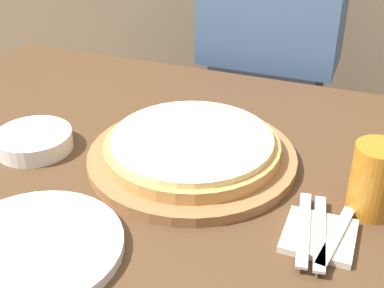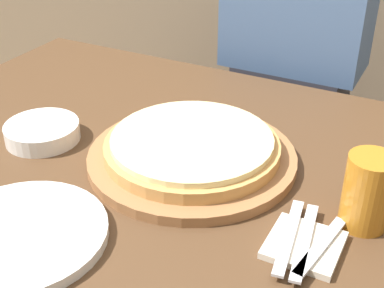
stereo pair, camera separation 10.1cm
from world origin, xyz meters
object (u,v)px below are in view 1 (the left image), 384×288
Objects in this scene: pizza_on_board at (192,151)px; diner_person at (267,82)px; dinner_knife at (320,232)px; dinner_plate at (34,248)px; spoon at (336,235)px; beer_glass at (375,176)px; side_bowl at (34,141)px; fork at (304,228)px.

diner_person is (0.00, 0.61, -0.11)m from pizza_on_board.
pizza_on_board reaches higher than dinner_knife.
diner_person is at bearing 81.67° from dinner_plate.
pizza_on_board reaches higher than spoon.
diner_person is (-0.33, 0.65, -0.15)m from beer_glass.
spoon is (0.43, 0.18, 0.01)m from dinner_plate.
diner_person is at bearing 116.85° from beer_glass.
dinner_plate is 0.46m from spoon.
side_bowl is (-0.31, -0.07, -0.01)m from pizza_on_board.
fork is 1.17× the size of spoon.
pizza_on_board is 0.34m from beer_glass.
dinner_plate is at bearing -112.27° from pizza_on_board.
dinner_knife is (0.03, 0.00, 0.00)m from fork.
pizza_on_board is 0.32m from side_bowl.
fork is (0.38, 0.18, 0.01)m from dinner_plate.
diner_person is (-0.29, 0.76, -0.10)m from spoon.
beer_glass is at bearing 69.00° from spoon.
side_bowl is (-0.18, 0.26, 0.01)m from dinner_plate.
dinner_plate is 0.95m from diner_person.
fork is at bearing -7.74° from side_bowl.
beer_glass is (0.33, -0.03, 0.04)m from pizza_on_board.
spoon is at bearing 23.49° from dinner_plate.
fork is 0.80m from diner_person.
side_bowl is 0.83× the size of fork.
diner_person is (-0.26, 0.76, -0.10)m from dinner_knife.
pizza_on_board is at bearing 149.79° from fork.
dinner_plate is at bearing -153.78° from fork.
side_bowl reaches higher than dinner_plate.
fork is (0.24, -0.14, -0.01)m from pizza_on_board.
spoon is (0.03, -0.00, 0.00)m from dinner_knife.
beer_glass is at bearing 58.26° from dinner_knife.
beer_glass is at bearing -63.15° from diner_person.
beer_glass is 0.74m from diner_person.
dinner_plate is at bearing -155.21° from dinner_knife.
side_bowl is at bearing -168.27° from pizza_on_board.
fork is 0.05m from spoon.
dinner_plate is 1.49× the size of dinner_knife.
dinner_knife is 0.81m from diner_person.
dinner_knife is at bearing -27.82° from pizza_on_board.
dinner_knife is (0.58, -0.08, -0.00)m from side_bowl.
pizza_on_board is 2.18× the size of dinner_knife.
side_bowl is 0.97× the size of spoon.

